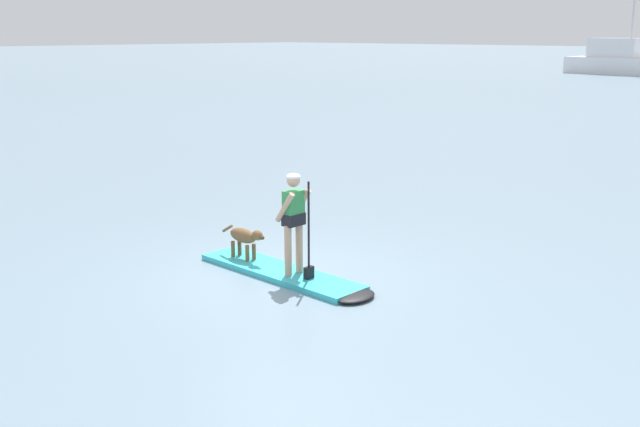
{
  "coord_description": "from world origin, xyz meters",
  "views": [
    {
      "loc": [
        8.53,
        -8.3,
        4.04
      ],
      "look_at": [
        0.0,
        1.0,
        0.9
      ],
      "focal_mm": 41.18,
      "sensor_mm": 36.0,
      "label": 1
    }
  ],
  "objects_px": {
    "paddleboard": "(290,275)",
    "dog": "(245,237)",
    "person_paddler": "(294,216)",
    "moored_boat_starboard": "(621,61)"
  },
  "relations": [
    {
      "from": "paddleboard",
      "to": "person_paddler",
      "type": "bearing_deg",
      "value": -0.84
    },
    {
      "from": "dog",
      "to": "moored_boat_starboard",
      "type": "relative_size",
      "value": 0.1
    },
    {
      "from": "paddleboard",
      "to": "dog",
      "type": "distance_m",
      "value": 1.22
    },
    {
      "from": "person_paddler",
      "to": "paddleboard",
      "type": "bearing_deg",
      "value": 179.16
    },
    {
      "from": "dog",
      "to": "moored_boat_starboard",
      "type": "height_order",
      "value": "moored_boat_starboard"
    },
    {
      "from": "moored_boat_starboard",
      "to": "dog",
      "type": "bearing_deg",
      "value": -74.44
    },
    {
      "from": "paddleboard",
      "to": "person_paddler",
      "type": "distance_m",
      "value": 1.05
    },
    {
      "from": "person_paddler",
      "to": "dog",
      "type": "height_order",
      "value": "person_paddler"
    },
    {
      "from": "paddleboard",
      "to": "dog",
      "type": "xyz_separation_m",
      "value": [
        -1.13,
        0.02,
        0.45
      ]
    },
    {
      "from": "paddleboard",
      "to": "moored_boat_starboard",
      "type": "height_order",
      "value": "moored_boat_starboard"
    }
  ]
}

